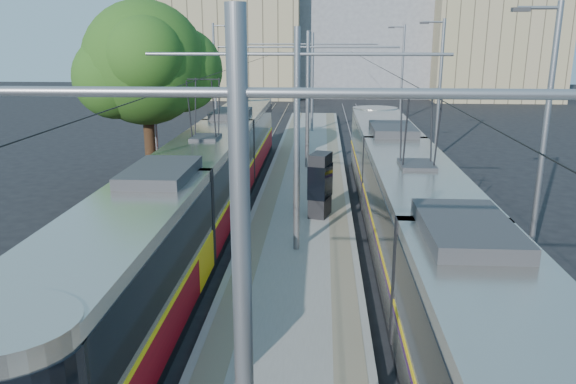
{
  "coord_description": "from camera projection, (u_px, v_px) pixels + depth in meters",
  "views": [
    {
      "loc": [
        0.79,
        -9.22,
        7.0
      ],
      "look_at": [
        -0.41,
        10.23,
        1.6
      ],
      "focal_mm": 35.0,
      "sensor_mm": 36.0,
      "label": 1
    }
  ],
  "objects": [
    {
      "name": "platform",
      "position": [
        305.0,
        184.0,
        27.09
      ],
      "size": [
        4.0,
        50.0,
        0.3
      ],
      "primitive_type": "cube",
      "color": "gray",
      "rests_on": "ground"
    },
    {
      "name": "street_lamps",
      "position": [
        308.0,
        92.0,
        29.86
      ],
      "size": [
        15.18,
        38.22,
        8.0
      ],
      "color": "gray",
      "rests_on": "ground"
    },
    {
      "name": "shelter",
      "position": [
        320.0,
        183.0,
        21.43
      ],
      "size": [
        0.97,
        1.26,
        2.47
      ],
      "rotation": [
        0.0,
        0.0,
        -0.29
      ],
      "color": "black",
      "rests_on": "platform"
    },
    {
      "name": "tactile_strip_right",
      "position": [
        335.0,
        181.0,
        26.96
      ],
      "size": [
        0.7,
        50.0,
        0.01
      ],
      "primitive_type": "cube",
      "color": "gray",
      "rests_on": "platform"
    },
    {
      "name": "building_right",
      "position": [
        493.0,
        43.0,
        63.7
      ],
      "size": [
        14.28,
        10.2,
        12.53
      ],
      "color": "#9D8C6A",
      "rests_on": "ground"
    },
    {
      "name": "tactile_strip_left",
      "position": [
        275.0,
        180.0,
        27.14
      ],
      "size": [
        0.7,
        50.0,
        0.01
      ],
      "primitive_type": "cube",
      "color": "gray",
      "rests_on": "platform"
    },
    {
      "name": "building_centre",
      "position": [
        366.0,
        28.0,
        69.84
      ],
      "size": [
        18.36,
        14.28,
        15.99
      ],
      "color": "gray",
      "rests_on": "ground"
    },
    {
      "name": "tram_left",
      "position": [
        207.0,
        180.0,
        21.55
      ],
      "size": [
        2.43,
        30.25,
        5.5
      ],
      "color": "black",
      "rests_on": "ground"
    },
    {
      "name": "tram_right",
      "position": [
        414.0,
        213.0,
        16.99
      ],
      "size": [
        2.43,
        30.08,
        5.5
      ],
      "color": "black",
      "rests_on": "ground"
    },
    {
      "name": "building_left",
      "position": [
        234.0,
        36.0,
        67.19
      ],
      "size": [
        16.32,
        12.24,
        14.21
      ],
      "color": "#9D8C6A",
      "rests_on": "ground"
    },
    {
      "name": "rails",
      "position": [
        305.0,
        186.0,
        27.13
      ],
      "size": [
        8.71,
        70.0,
        0.03
      ],
      "color": "gray",
      "rests_on": "ground"
    },
    {
      "name": "catenary",
      "position": [
        304.0,
        99.0,
        23.19
      ],
      "size": [
        9.2,
        70.0,
        7.0
      ],
      "color": "gray",
      "rests_on": "platform"
    },
    {
      "name": "tree",
      "position": [
        154.0,
        65.0,
        24.56
      ],
      "size": [
        5.9,
        5.45,
        8.57
      ],
      "color": "#382314",
      "rests_on": "ground"
    }
  ]
}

